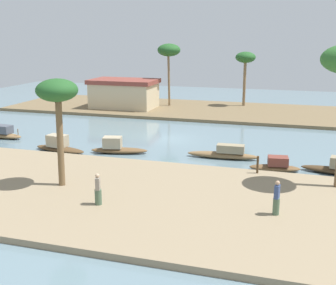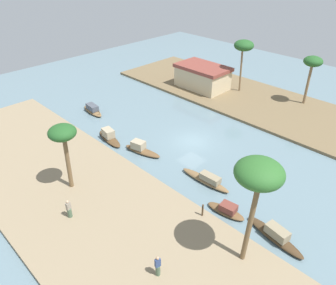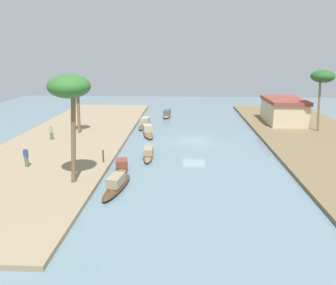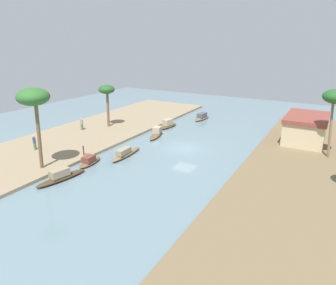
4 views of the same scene
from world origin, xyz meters
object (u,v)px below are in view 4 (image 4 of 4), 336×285
Objects in this scene: sampan_near_left_bank at (202,117)px; palm_tree_left_near at (107,91)px; person_by_mooring at (82,125)px; sampan_foreground at (167,125)px; sampan_with_tall_canopy at (61,176)px; palm_tree_right_short at (336,98)px; person_on_near_bank at (35,143)px; palm_tree_left_far at (33,99)px; sampan_open_hull at (90,161)px; mooring_post at (84,151)px; sampan_downstream_large at (156,133)px; riverside_building at (306,128)px; sampan_midstream at (126,153)px.

palm_tree_left_near is (11.49, -9.71, 5.00)m from sampan_near_left_bank.
sampan_near_left_bank is at bearing -145.03° from person_by_mooring.
sampan_foreground is 2.75× the size of person_by_mooring.
sampan_with_tall_canopy is 0.70× the size of palm_tree_right_short.
person_on_near_bank is 0.23× the size of palm_tree_right_short.
palm_tree_right_short is at bearing 125.59° from palm_tree_left_far.
sampan_near_left_bank is at bearing 165.92° from sampan_open_hull.
palm_tree_left_near reaches higher than mooring_post.
mooring_post is (10.53, -2.76, 0.43)m from sampan_downstream_large.
sampan_foreground is 0.88× the size of sampan_with_tall_canopy.
palm_tree_left_near is at bearing -82.50° from person_on_near_bank.
palm_tree_left_near is at bearing -144.69° from sampan_with_tall_canopy.
sampan_near_left_bank is 11.46m from sampan_downstream_large.
sampan_with_tall_canopy is at bearing 23.11° from mooring_post.
person_by_mooring is (7.73, -9.29, 0.56)m from sampan_foreground.
palm_tree_left_far is (15.03, -3.68, 6.70)m from sampan_downstream_large.
person_by_mooring is 10.27m from mooring_post.
sampan_downstream_large is 0.72× the size of palm_tree_left_near.
mooring_post is 26.72m from palm_tree_right_short.
sampan_foreground is 1.03× the size of sampan_downstream_large.
palm_tree_right_short is (-17.61, 20.71, 6.27)m from sampan_with_tall_canopy.
palm_tree_right_short is (-12.53, 22.88, 5.81)m from mooring_post.
person_by_mooring is 0.22× the size of riverside_building.
palm_tree_left_near is 0.83× the size of palm_tree_right_short.
sampan_open_hull is 0.56× the size of palm_tree_left_near.
sampan_midstream is 0.66× the size of palm_tree_left_far.
person_on_near_bank is at bearing -64.25° from palm_tree_right_short.
palm_tree_left_far is 29.27m from palm_tree_right_short.
palm_tree_right_short reaches higher than person_on_near_bank.
palm_tree_right_short reaches higher than person_by_mooring.
sampan_foreground is 9.83m from palm_tree_left_near.
sampan_open_hull is 23.02m from sampan_near_left_bank.
palm_tree_left_near is 28.27m from palm_tree_right_short.
sampan_near_left_bank is 25.58m from person_on_near_bank.
sampan_downstream_large is (4.34, 0.85, -0.01)m from sampan_foreground.
person_on_near_bank is at bearing -54.74° from riverside_building.
person_on_near_bank is at bearing -18.88° from sampan_near_left_bank.
sampan_foreground is at bearing 172.67° from mooring_post.
sampan_with_tall_canopy is (4.07, 0.37, 0.04)m from sampan_open_hull.
palm_tree_left_far reaches higher than mooring_post.
palm_tree_left_near reaches higher than sampan_downstream_large.
sampan_downstream_large is 2.68× the size of person_by_mooring.
person_on_near_bank is 8.67m from person_by_mooring.
palm_tree_left_far is (19.36, -2.83, 6.69)m from sampan_foreground.
sampan_with_tall_canopy is at bearing -2.25° from sampan_open_hull.
palm_tree_right_short is at bearing 94.39° from palm_tree_left_near.
sampan_midstream is 22.05m from riverside_building.
sampan_foreground is 21.99m from palm_tree_right_short.
person_on_near_bank reaches higher than sampan_downstream_large.
sampan_downstream_large is at bearing -84.31° from palm_tree_right_short.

